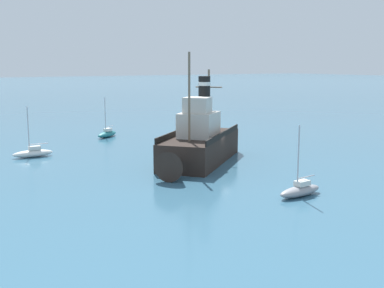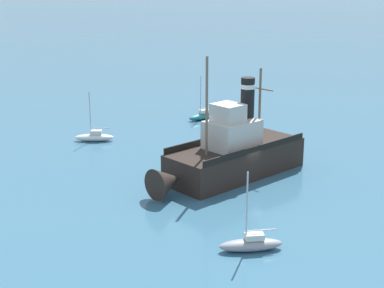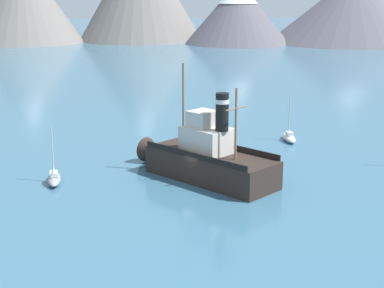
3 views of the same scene
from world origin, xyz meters
name	(u,v)px [view 3 (image 3 of 3)]	position (x,y,z in m)	size (l,w,h in m)	color
ground_plane	(197,183)	(0.00, 0.00, 0.00)	(600.00, 600.00, 0.00)	#38667F
old_tugboat	(206,158)	(0.86, 1.06, 1.83)	(11.77, 13.25, 9.90)	#2D231E
sailboat_white	(289,137)	(11.79, 13.03, 0.43)	(1.24, 3.84, 4.90)	white
sailboat_grey	(54,178)	(-12.18, 1.34, 0.43)	(1.42, 3.88, 4.90)	gray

